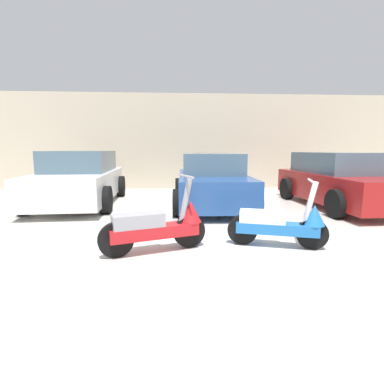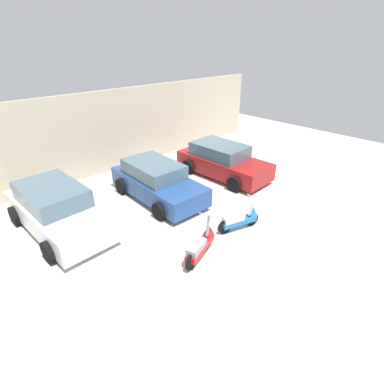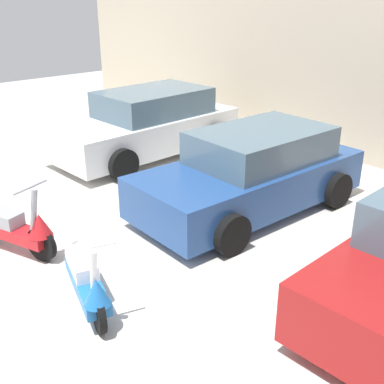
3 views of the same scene
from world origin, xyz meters
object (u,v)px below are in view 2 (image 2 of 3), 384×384
object	(u,v)px
scooter_front_left	(201,244)
car_rear_center	(157,182)
scooter_front_right	(241,219)
car_rear_left	(57,209)
car_rear_right	(222,161)

from	to	relation	value
scooter_front_left	car_rear_center	xyz separation A→B (m)	(1.22, 3.59, 0.26)
scooter_front_right	scooter_front_left	bearing A→B (deg)	-160.29
car_rear_center	car_rear_left	bearing A→B (deg)	-95.64
scooter_front_left	car_rear_right	world-z (taller)	car_rear_right
scooter_front_right	car_rear_right	size ratio (longest dim) A/B	0.34
scooter_front_right	car_rear_center	bearing A→B (deg)	117.03
car_rear_left	car_rear_right	xyz separation A→B (m)	(6.87, -0.78, -0.02)
scooter_front_left	car_rear_center	distance (m)	3.80
scooter_front_right	car_rear_center	world-z (taller)	car_rear_center
scooter_front_right	car_rear_center	xyz separation A→B (m)	(-0.62, 3.50, 0.29)
scooter_front_right	car_rear_left	size ratio (longest dim) A/B	0.34
car_rear_right	scooter_front_right	bearing A→B (deg)	-42.73
scooter_front_right	car_rear_right	bearing A→B (deg)	66.61
car_rear_center	car_rear_right	bearing A→B (deg)	86.39
scooter_front_right	car_rear_right	xyz separation A→B (m)	(2.71, 3.18, 0.30)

